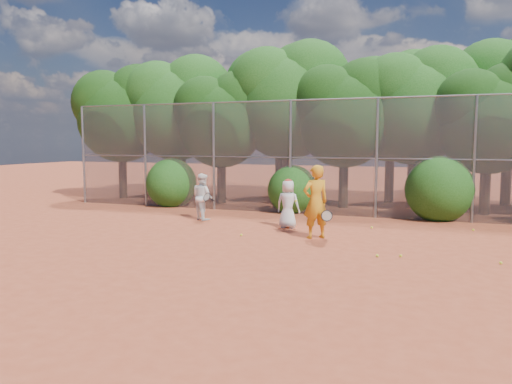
% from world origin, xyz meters
% --- Properties ---
extents(ground, '(80.00, 80.00, 0.00)m').
position_xyz_m(ground, '(0.00, 0.00, 0.00)').
color(ground, '#A54025').
rests_on(ground, ground).
extents(fence_back, '(20.05, 0.09, 4.03)m').
position_xyz_m(fence_back, '(-0.12, 6.00, 2.05)').
color(fence_back, gray).
rests_on(fence_back, ground).
extents(tree_0, '(4.38, 3.81, 6.00)m').
position_xyz_m(tree_0, '(-9.44, 8.04, 3.93)').
color(tree_0, black).
rests_on(tree_0, ground).
extents(tree_1, '(4.64, 4.03, 6.35)m').
position_xyz_m(tree_1, '(-6.94, 8.54, 4.16)').
color(tree_1, black).
rests_on(tree_1, ground).
extents(tree_2, '(3.99, 3.47, 5.47)m').
position_xyz_m(tree_2, '(-4.45, 7.83, 3.58)').
color(tree_2, black).
rests_on(tree_2, ground).
extents(tree_3, '(4.89, 4.26, 6.70)m').
position_xyz_m(tree_3, '(-1.94, 8.84, 4.40)').
color(tree_3, black).
rests_on(tree_3, ground).
extents(tree_4, '(4.19, 3.64, 5.73)m').
position_xyz_m(tree_4, '(0.55, 8.24, 3.76)').
color(tree_4, black).
rests_on(tree_4, ground).
extents(tree_5, '(4.51, 3.92, 6.17)m').
position_xyz_m(tree_5, '(3.06, 9.04, 4.05)').
color(tree_5, black).
rests_on(tree_5, ground).
extents(tree_6, '(3.86, 3.36, 5.29)m').
position_xyz_m(tree_6, '(5.55, 8.03, 3.47)').
color(tree_6, black).
rests_on(tree_6, ground).
extents(tree_9, '(4.83, 4.20, 6.62)m').
position_xyz_m(tree_9, '(-7.94, 10.84, 4.34)').
color(tree_9, black).
rests_on(tree_9, ground).
extents(tree_10, '(5.15, 4.48, 7.06)m').
position_xyz_m(tree_10, '(-2.93, 11.05, 4.63)').
color(tree_10, black).
rests_on(tree_10, ground).
extents(tree_11, '(4.64, 4.03, 6.35)m').
position_xyz_m(tree_11, '(2.06, 10.64, 4.16)').
color(tree_11, black).
rests_on(tree_11, ground).
extents(tree_12, '(5.02, 4.37, 6.88)m').
position_xyz_m(tree_12, '(6.56, 11.24, 4.51)').
color(tree_12, black).
rests_on(tree_12, ground).
extents(bush_0, '(2.00, 2.00, 2.00)m').
position_xyz_m(bush_0, '(-6.00, 6.30, 1.00)').
color(bush_0, '#184812').
rests_on(bush_0, ground).
extents(bush_1, '(1.80, 1.80, 1.80)m').
position_xyz_m(bush_1, '(-1.00, 6.30, 0.90)').
color(bush_1, '#184812').
rests_on(bush_1, ground).
extents(bush_2, '(2.20, 2.20, 2.20)m').
position_xyz_m(bush_2, '(4.00, 6.30, 1.10)').
color(bush_2, '#184812').
rests_on(bush_2, ground).
extents(player_yellow, '(0.93, 0.81, 1.96)m').
position_xyz_m(player_yellow, '(0.95, 1.79, 0.98)').
color(player_yellow, orange).
rests_on(player_yellow, ground).
extents(player_teen, '(0.73, 0.49, 1.47)m').
position_xyz_m(player_teen, '(-0.18, 3.03, 0.73)').
color(player_teen, silver).
rests_on(player_teen, ground).
extents(player_white, '(0.94, 0.89, 1.53)m').
position_xyz_m(player_white, '(-3.26, 3.55, 0.76)').
color(player_white, white).
rests_on(player_white, ground).
extents(ball_0, '(0.07, 0.07, 0.07)m').
position_xyz_m(ball_0, '(3.26, 0.30, 0.03)').
color(ball_0, yellow).
rests_on(ball_0, ground).
extents(ball_1, '(0.07, 0.07, 0.07)m').
position_xyz_m(ball_1, '(2.17, 3.79, 0.03)').
color(ball_1, yellow).
rests_on(ball_1, ground).
extents(ball_2, '(0.07, 0.07, 0.07)m').
position_xyz_m(ball_2, '(2.77, 0.13, 0.03)').
color(ball_2, yellow).
rests_on(ball_2, ground).
extents(ball_3, '(0.07, 0.07, 0.07)m').
position_xyz_m(ball_3, '(5.28, 0.36, 0.03)').
color(ball_3, yellow).
rests_on(ball_3, ground).
extents(ball_4, '(0.07, 0.07, 0.07)m').
position_xyz_m(ball_4, '(-1.00, 1.35, 0.03)').
color(ball_4, yellow).
rests_on(ball_4, ground).
extents(ball_5, '(0.07, 0.07, 0.07)m').
position_xyz_m(ball_5, '(4.97, 4.40, 0.03)').
color(ball_5, yellow).
rests_on(ball_5, ground).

